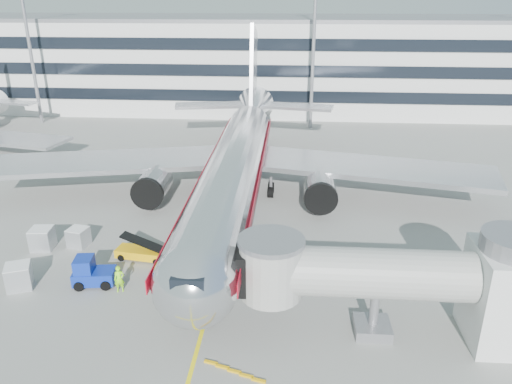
# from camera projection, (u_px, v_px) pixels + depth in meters

# --- Properties ---
(ground) EXTENTS (180.00, 180.00, 0.00)m
(ground) POSITION_uv_depth(u_px,v_px,m) (222.00, 261.00, 38.98)
(ground) COLOR gray
(ground) RESTS_ON ground
(lead_in_line) EXTENTS (0.25, 70.00, 0.01)m
(lead_in_line) POSITION_uv_depth(u_px,v_px,m) (236.00, 209.00, 48.23)
(lead_in_line) COLOR yellow
(lead_in_line) RESTS_ON ground
(main_jet) EXTENTS (50.95, 48.70, 16.06)m
(main_jet) POSITION_uv_depth(u_px,v_px,m) (237.00, 162.00, 48.24)
(main_jet) COLOR silver
(main_jet) RESTS_ON ground
(jet_bridge) EXTENTS (17.80, 4.50, 7.00)m
(jet_bridge) POSITION_uv_depth(u_px,v_px,m) (406.00, 279.00, 29.29)
(jet_bridge) COLOR silver
(jet_bridge) RESTS_ON ground
(terminal) EXTENTS (150.00, 24.25, 15.60)m
(terminal) POSITION_uv_depth(u_px,v_px,m) (265.00, 62.00, 89.66)
(terminal) COLOR silver
(terminal) RESTS_ON ground
(light_mast_west) EXTENTS (2.40, 1.20, 25.45)m
(light_mast_west) POSITION_uv_depth(u_px,v_px,m) (26.00, 25.00, 74.68)
(light_mast_west) COLOR gray
(light_mast_west) RESTS_ON ground
(light_mast_centre) EXTENTS (2.40, 1.20, 25.45)m
(light_mast_centre) POSITION_uv_depth(u_px,v_px,m) (314.00, 27.00, 71.72)
(light_mast_centre) COLOR gray
(light_mast_centre) RESTS_ON ground
(belt_loader) EXTENTS (4.37, 2.07, 2.05)m
(belt_loader) POSITION_uv_depth(u_px,v_px,m) (142.00, 252.00, 39.13)
(belt_loader) COLOR #E7AA09
(belt_loader) RESTS_ON ground
(baggage_tug) EXTENTS (3.07, 2.17, 2.16)m
(baggage_tug) POSITION_uv_depth(u_px,v_px,m) (91.00, 273.00, 35.55)
(baggage_tug) COLOR #0D2896
(baggage_tug) RESTS_ON ground
(cargo_container_left) EXTENTS (1.73, 1.73, 1.56)m
(cargo_container_left) POSITION_uv_depth(u_px,v_px,m) (78.00, 237.00, 41.09)
(cargo_container_left) COLOR silver
(cargo_container_left) RESTS_ON ground
(cargo_container_right) EXTENTS (1.83, 1.83, 1.79)m
(cargo_container_right) POSITION_uv_depth(u_px,v_px,m) (42.00, 239.00, 40.60)
(cargo_container_right) COLOR silver
(cargo_container_right) RESTS_ON ground
(cargo_container_front) EXTENTS (2.17, 2.17, 1.77)m
(cargo_container_front) POSITION_uv_depth(u_px,v_px,m) (19.00, 276.00, 35.22)
(cargo_container_front) COLOR silver
(cargo_container_front) RESTS_ON ground
(ramp_worker) EXTENTS (0.82, 0.65, 1.96)m
(ramp_worker) POSITION_uv_depth(u_px,v_px,m) (119.00, 279.00, 34.73)
(ramp_worker) COLOR #95FF1A
(ramp_worker) RESTS_ON ground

